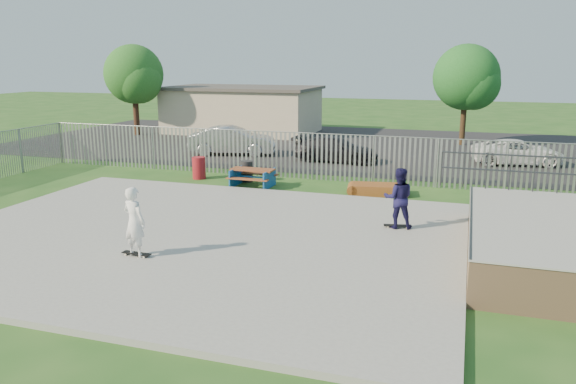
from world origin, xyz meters
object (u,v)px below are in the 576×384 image
(picnic_table, at_px, (253,178))
(funbox, at_px, (378,189))
(car_white, at_px, (518,152))
(tree_mid, at_px, (466,77))
(tree_left, at_px, (134,74))
(skater_white, at_px, (134,222))
(trash_bin_grey, at_px, (247,171))
(trash_bin_red, at_px, (199,168))
(skater_navy, at_px, (399,198))
(car_dark, at_px, (336,149))
(car_silver, at_px, (232,141))

(picnic_table, distance_m, funbox, 5.08)
(car_white, bearing_deg, funbox, 137.33)
(picnic_table, distance_m, tree_mid, 16.92)
(funbox, distance_m, tree_left, 22.46)
(tree_left, distance_m, skater_white, 25.65)
(car_white, bearing_deg, trash_bin_grey, 115.44)
(trash_bin_red, height_order, skater_navy, skater_navy)
(trash_bin_grey, relative_size, car_dark, 0.21)
(tree_mid, bearing_deg, trash_bin_grey, -121.74)
(car_white, relative_size, tree_left, 0.72)
(funbox, distance_m, skater_white, 10.41)
(car_white, bearing_deg, car_dark, 93.82)
(picnic_table, height_order, trash_bin_grey, trash_bin_grey)
(trash_bin_red, xyz_separation_m, car_dark, (4.69, 5.82, 0.17))
(trash_bin_grey, bearing_deg, skater_navy, -37.08)
(trash_bin_red, bearing_deg, car_white, 30.26)
(funbox, distance_m, tree_mid, 15.07)
(trash_bin_grey, xyz_separation_m, tree_left, (-12.76, 11.62, 3.62))
(picnic_table, relative_size, trash_bin_red, 1.86)
(funbox, height_order, skater_white, skater_white)
(car_white, xyz_separation_m, tree_left, (-23.97, 3.90, 3.44))
(trash_bin_grey, bearing_deg, car_white, 34.53)
(car_dark, bearing_deg, picnic_table, 166.73)
(picnic_table, height_order, funbox, picnic_table)
(tree_mid, bearing_deg, trash_bin_red, -127.68)
(car_dark, bearing_deg, trash_bin_red, 144.03)
(car_white, xyz_separation_m, skater_white, (-10.27, -17.57, 0.43))
(skater_white, bearing_deg, funbox, -103.97)
(car_dark, xyz_separation_m, car_white, (8.70, 1.99, -0.02))
(trash_bin_red, xyz_separation_m, skater_navy, (9.18, -5.19, 0.58))
(car_silver, xyz_separation_m, car_white, (14.49, 1.63, -0.16))
(car_dark, height_order, tree_mid, tree_mid)
(funbox, relative_size, car_dark, 0.49)
(skater_white, bearing_deg, skater_navy, -129.78)
(trash_bin_grey, xyz_separation_m, skater_white, (0.94, -9.86, 0.62))
(trash_bin_grey, bearing_deg, car_dark, 66.27)
(car_dark, height_order, skater_white, skater_white)
(picnic_table, relative_size, car_silver, 0.38)
(tree_left, bearing_deg, car_dark, -21.11)
(trash_bin_grey, distance_m, car_dark, 6.25)
(car_white, bearing_deg, trash_bin_red, 111.17)
(funbox, height_order, tree_mid, tree_mid)
(trash_bin_grey, xyz_separation_m, car_dark, (2.51, 5.72, 0.20))
(trash_bin_red, xyz_separation_m, skater_white, (3.12, -9.76, 0.58))
(picnic_table, height_order, skater_white, skater_white)
(funbox, xyz_separation_m, car_silver, (-8.95, 6.70, 0.59))
(car_silver, bearing_deg, car_white, -97.20)
(car_silver, xyz_separation_m, car_dark, (5.79, -0.36, -0.14))
(car_silver, bearing_deg, car_dark, -107.19)
(car_white, distance_m, tree_mid, 7.40)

